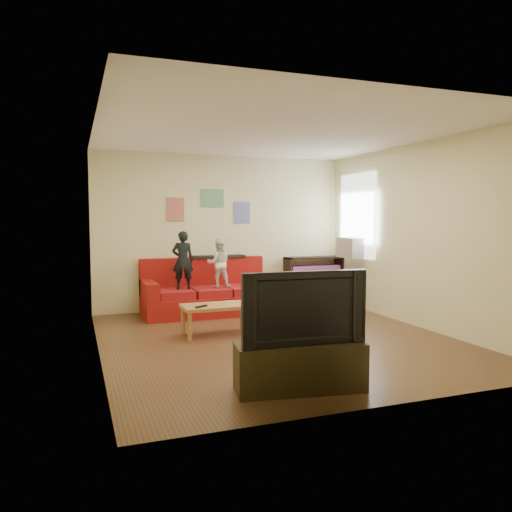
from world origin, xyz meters
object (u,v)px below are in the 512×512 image
object	(u,v)px
coffee_table	(217,309)
file_box	(307,309)
bookshelf	(314,283)
sofa	(208,294)
child_a	(183,260)
tv_stand	(300,367)
child_b	(219,263)
television	(300,307)

from	to	relation	value
coffee_table	file_box	bearing A→B (deg)	21.47
bookshelf	sofa	bearing A→B (deg)	-173.86
child_a	tv_stand	bearing A→B (deg)	107.86
coffee_table	bookshelf	world-z (taller)	bookshelf
child_a	file_box	xyz separation A→B (m)	(1.87, -0.75, -0.78)
sofa	file_box	xyz separation A→B (m)	(1.41, -0.92, -0.17)
sofa	tv_stand	bearing A→B (deg)	-92.16
bookshelf	file_box	bearing A→B (deg)	-120.88
child_b	file_box	size ratio (longest dim) A/B	1.96
coffee_table	tv_stand	distance (m)	2.38
coffee_table	file_box	size ratio (longest dim) A/B	2.30
file_box	tv_stand	distance (m)	3.42
tv_stand	television	distance (m)	0.57
sofa	tv_stand	size ratio (longest dim) A/B	1.79
bookshelf	file_box	size ratio (longest dim) A/B	2.68
sofa	coffee_table	distance (m)	1.62
child_b	tv_stand	xyz separation A→B (m)	(-0.30, -3.79, -0.63)
coffee_table	television	size ratio (longest dim) A/B	0.80
sofa	bookshelf	size ratio (longest dim) A/B	1.96
child_a	child_b	xyz separation A→B (m)	(0.60, 0.00, -0.07)
bookshelf	child_a	bearing A→B (deg)	-171.10
child_b	file_box	bearing A→B (deg)	158.04
child_b	bookshelf	xyz separation A→B (m)	(1.95, 0.40, -0.46)
tv_stand	television	bearing A→B (deg)	0.00
sofa	television	bearing A→B (deg)	-92.16
coffee_table	file_box	world-z (taller)	coffee_table
sofa	bookshelf	world-z (taller)	sofa
television	tv_stand	bearing A→B (deg)	0.00
coffee_table	child_a	bearing A→B (deg)	96.82
child_a	coffee_table	distance (m)	1.53
file_box	television	bearing A→B (deg)	-117.20
sofa	tv_stand	world-z (taller)	sofa
child_b	bookshelf	bearing A→B (deg)	-159.77
child_a	television	distance (m)	3.81
child_b	sofa	bearing A→B (deg)	-40.97
bookshelf	television	bearing A→B (deg)	-118.24
coffee_table	tv_stand	size ratio (longest dim) A/B	0.79
sofa	tv_stand	xyz separation A→B (m)	(-0.15, -3.97, -0.09)
coffee_table	bookshelf	size ratio (longest dim) A/B	0.86
child_b	television	bearing A→B (deg)	94.19
child_a	tv_stand	size ratio (longest dim) A/B	0.78
coffee_table	bookshelf	xyz separation A→B (m)	(2.38, 1.82, 0.03)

